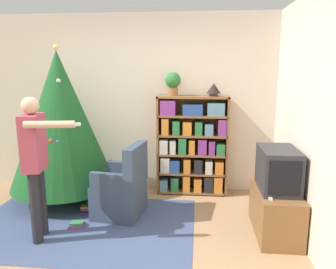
{
  "coord_description": "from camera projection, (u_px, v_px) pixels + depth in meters",
  "views": [
    {
      "loc": [
        0.88,
        -2.93,
        1.82
      ],
      "look_at": [
        0.52,
        0.85,
        1.05
      ],
      "focal_mm": 35.0,
      "sensor_mm": 36.0,
      "label": 1
    }
  ],
  "objects": [
    {
      "name": "armchair",
      "position": [
        122.0,
        191.0,
        4.07
      ],
      "size": [
        0.65,
        0.64,
        0.92
      ],
      "rotation": [
        0.0,
        0.0,
        -1.72
      ],
      "color": "#334256",
      "rests_on": "ground_plane"
    },
    {
      "name": "game_remote",
      "position": [
        270.0,
        197.0,
        3.34
      ],
      "size": [
        0.04,
        0.12,
        0.02
      ],
      "color": "white",
      "rests_on": "tv_stand"
    },
    {
      "name": "book_pile_near_tree",
      "position": [
        89.0,
        208.0,
        4.24
      ],
      "size": [
        0.23,
        0.13,
        0.08
      ],
      "color": "#232328",
      "rests_on": "ground_plane"
    },
    {
      "name": "area_rug",
      "position": [
        83.0,
        225.0,
        3.86
      ],
      "size": [
        2.6,
        1.71,
        0.01
      ],
      "color": "#3D4C70",
      "rests_on": "ground_plane"
    },
    {
      "name": "table_lamp",
      "position": [
        214.0,
        89.0,
        4.56
      ],
      "size": [
        0.2,
        0.2,
        0.18
      ],
      "color": "#473828",
      "rests_on": "bookshelf"
    },
    {
      "name": "tv_stand",
      "position": [
        275.0,
        211.0,
        3.64
      ],
      "size": [
        0.43,
        0.89,
        0.52
      ],
      "color": "brown",
      "rests_on": "ground_plane"
    },
    {
      "name": "standing_person",
      "position": [
        35.0,
        158.0,
        3.39
      ],
      "size": [
        0.67,
        0.47,
        1.54
      ],
      "rotation": [
        0.0,
        0.0,
        -1.43
      ],
      "color": "#232328",
      "rests_on": "ground_plane"
    },
    {
      "name": "bookshelf",
      "position": [
        192.0,
        147.0,
        4.75
      ],
      "size": [
        1.02,
        0.3,
        1.43
      ],
      "color": "brown",
      "rests_on": "ground_plane"
    },
    {
      "name": "potted_plant",
      "position": [
        173.0,
        82.0,
        4.6
      ],
      "size": [
        0.22,
        0.22,
        0.33
      ],
      "color": "#935B38",
      "rests_on": "bookshelf"
    },
    {
      "name": "wall_back",
      "position": [
        141.0,
        103.0,
        4.93
      ],
      "size": [
        8.0,
        0.1,
        2.6
      ],
      "color": "beige",
      "rests_on": "ground_plane"
    },
    {
      "name": "ground_plane",
      "position": [
        109.0,
        252.0,
        3.3
      ],
      "size": [
        14.0,
        14.0,
        0.0
      ],
      "primitive_type": "plane",
      "color": "#9E7A56"
    },
    {
      "name": "christmas_tree",
      "position": [
        60.0,
        120.0,
        4.41
      ],
      "size": [
        1.41,
        1.41,
        2.12
      ],
      "color": "#4C3323",
      "rests_on": "ground_plane"
    },
    {
      "name": "wall_right",
      "position": [
        331.0,
        129.0,
        2.85
      ],
      "size": [
        0.1,
        8.0,
        2.6
      ],
      "color": "beige",
      "rests_on": "ground_plane"
    },
    {
      "name": "book_pile_by_chair",
      "position": [
        77.0,
        225.0,
        3.81
      ],
      "size": [
        0.17,
        0.16,
        0.06
      ],
      "color": "#843889",
      "rests_on": "ground_plane"
    },
    {
      "name": "television",
      "position": [
        278.0,
        169.0,
        3.54
      ],
      "size": [
        0.39,
        0.6,
        0.46
      ],
      "color": "#28282D",
      "rests_on": "tv_stand"
    }
  ]
}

